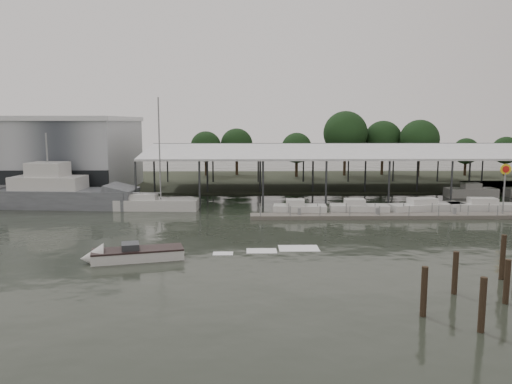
{
  "coord_description": "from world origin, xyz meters",
  "views": [
    {
      "loc": [
        0.62,
        -40.03,
        9.76
      ],
      "look_at": [
        1.61,
        11.61,
        2.5
      ],
      "focal_mm": 35.0,
      "sensor_mm": 36.0,
      "label": 1
    }
  ],
  "objects_px": {
    "grey_trawler": "(59,194)",
    "speedboat_underway": "(129,255)",
    "shell_fuel_sign": "(505,180)",
    "white_sailboat": "(155,204)"
  },
  "relations": [
    {
      "from": "grey_trawler",
      "to": "speedboat_underway",
      "type": "distance_m",
      "value": 26.3
    },
    {
      "from": "grey_trawler",
      "to": "speedboat_underway",
      "type": "xyz_separation_m",
      "value": [
        13.31,
        -22.65,
        -1.19
      ]
    },
    {
      "from": "shell_fuel_sign",
      "to": "speedboat_underway",
      "type": "relative_size",
      "value": 0.31
    },
    {
      "from": "shell_fuel_sign",
      "to": "grey_trawler",
      "type": "bearing_deg",
      "value": 171.42
    },
    {
      "from": "grey_trawler",
      "to": "white_sailboat",
      "type": "height_order",
      "value": "white_sailboat"
    },
    {
      "from": "shell_fuel_sign",
      "to": "grey_trawler",
      "type": "xyz_separation_m",
      "value": [
        -48.04,
        7.25,
        -2.35
      ]
    },
    {
      "from": "white_sailboat",
      "to": "speedboat_underway",
      "type": "height_order",
      "value": "white_sailboat"
    },
    {
      "from": "white_sailboat",
      "to": "grey_trawler",
      "type": "bearing_deg",
      "value": 173.43
    },
    {
      "from": "shell_fuel_sign",
      "to": "white_sailboat",
      "type": "relative_size",
      "value": 0.44
    },
    {
      "from": "grey_trawler",
      "to": "white_sailboat",
      "type": "bearing_deg",
      "value": -4.22
    }
  ]
}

